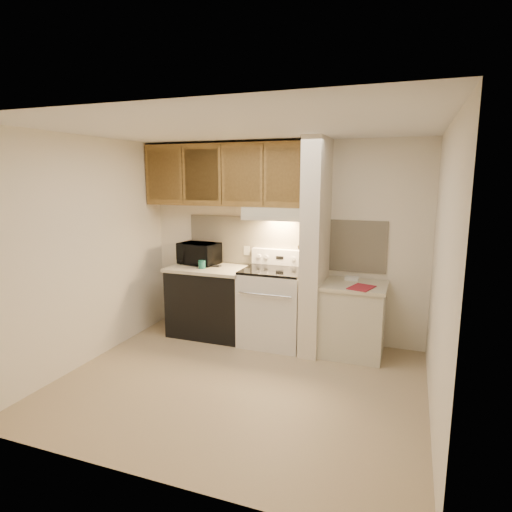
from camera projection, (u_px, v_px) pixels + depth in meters
The scene contains 50 objects.
floor at pixel (238, 384), 4.33m from camera, with size 3.60×3.60×0.00m, color tan.
ceiling at pixel (236, 128), 3.87m from camera, with size 3.60×3.60×0.00m, color white.
wall_back at pixel (282, 241), 5.48m from camera, with size 3.60×0.02×2.50m, color white.
wall_left at pixel (87, 252), 4.71m from camera, with size 0.02×3.00×2.50m, color white.
wall_right at pixel (441, 278), 3.49m from camera, with size 0.02×3.00×2.50m, color white.
backsplash at pixel (282, 242), 5.48m from camera, with size 2.60×0.02×0.63m, color beige.
range_body at pixel (274, 308), 5.31m from camera, with size 0.76×0.65×0.92m, color silver.
oven_window at pixel (265, 312), 5.01m from camera, with size 0.50×0.01×0.30m, color black.
oven_handle at pixel (264, 295), 4.93m from camera, with size 0.02×0.02×0.65m, color silver.
cooktop at pixel (274, 270), 5.22m from camera, with size 0.74×0.64×0.03m, color black.
range_backguard at pixel (281, 257), 5.46m from camera, with size 0.76×0.08×0.20m, color silver.
range_display at pixel (280, 258), 5.43m from camera, with size 0.10×0.01×0.04m, color black.
range_knob_left_outer at pixel (259, 256), 5.52m from camera, with size 0.05×0.05×0.02m, color silver.
range_knob_left_inner at pixel (266, 257), 5.48m from camera, with size 0.05×0.05×0.02m, color silver.
range_knob_right_inner at pixel (293, 259), 5.36m from camera, with size 0.05×0.05×0.02m, color silver.
range_knob_right_outer at pixel (301, 259), 5.33m from camera, with size 0.05×0.05×0.02m, color silver.
dishwasher_front at pixel (210, 302), 5.62m from camera, with size 1.00×0.63×0.87m, color black.
left_countertop at pixel (209, 269), 5.54m from camera, with size 1.04×0.67×0.04m, color beige.
spoon_rest at pixel (212, 266), 5.58m from camera, with size 0.23×0.07×0.02m, color black.
teal_jar at pixel (202, 264), 5.45m from camera, with size 0.09×0.09×0.10m, color #1C5F53.
outlet at pixel (247, 251), 5.65m from camera, with size 0.08×0.01×0.12m, color beige.
microwave at pixel (199, 253), 5.71m from camera, with size 0.52×0.35×0.29m, color black.
partition_pillar at pixel (315, 247), 4.99m from camera, with size 0.22×0.70×2.50m, color beige.
pillar_trim at pixel (306, 243), 5.02m from camera, with size 0.01×0.70×0.04m, color olive.
knife_strip at pixel (304, 242), 4.97m from camera, with size 0.02×0.42×0.04m, color black.
knife_blade_a at pixel (300, 252), 4.84m from camera, with size 0.01×0.04×0.16m, color silver.
knife_handle_a at pixel (300, 239), 4.83m from camera, with size 0.02×0.02×0.10m, color black.
knife_blade_b at pixel (302, 252), 4.93m from camera, with size 0.01×0.04×0.18m, color silver.
knife_handle_b at pixel (302, 238), 4.88m from camera, with size 0.02×0.02×0.10m, color black.
knife_blade_c at pixel (303, 252), 5.00m from camera, with size 0.01×0.04×0.20m, color silver.
knife_handle_c at pixel (303, 237), 4.96m from camera, with size 0.02×0.02×0.10m, color black.
knife_blade_d at pixel (305, 249), 5.07m from camera, with size 0.01×0.04×0.16m, color silver.
knife_handle_d at pixel (305, 236), 5.04m from camera, with size 0.02×0.02×0.10m, color black.
knife_blade_e at pixel (307, 249), 5.15m from camera, with size 0.01×0.04×0.18m, color silver.
knife_handle_e at pixel (307, 235), 5.12m from camera, with size 0.02×0.02×0.10m, color black.
oven_mitt at pixel (308, 251), 5.20m from camera, with size 0.03×0.09×0.22m, color slate.
right_cab_base at pixel (352, 321), 4.99m from camera, with size 0.70×0.60×0.81m, color beige.
right_countertop at pixel (354, 286), 4.91m from camera, with size 0.74×0.64×0.04m, color beige.
red_folder at pixel (361, 287), 4.73m from camera, with size 0.23×0.31×0.01m, color maroon.
white_box at pixel (352, 278), 5.09m from camera, with size 0.16×0.10×0.04m, color white.
range_hood at pixel (277, 213), 5.21m from camera, with size 0.78×0.44×0.15m, color beige.
hood_lip at pixel (272, 218), 5.03m from camera, with size 0.78×0.04×0.06m, color beige.
upper_cabinets at pixel (227, 175), 5.40m from camera, with size 2.18×0.33×0.77m, color olive.
cab_door_a at pixel (164, 175), 5.53m from camera, with size 0.46×0.01×0.63m, color olive.
cab_gap_a at pixel (182, 175), 5.44m from camera, with size 0.01×0.01×0.73m, color black.
cab_door_b at pixel (202, 175), 5.35m from camera, with size 0.46×0.01×0.63m, color olive.
cab_gap_b at pixel (221, 175), 5.25m from camera, with size 0.01×0.01×0.73m, color black.
cab_door_c at pixel (242, 175), 5.16m from camera, with size 0.46×0.01×0.63m, color olive.
cab_gap_c at pixel (263, 175), 5.07m from camera, with size 0.01×0.01×0.73m, color black.
cab_door_d at pixel (285, 175), 4.98m from camera, with size 0.46×0.01×0.63m, color olive.
Camera 1 is at (1.55, -3.71, 2.06)m, focal length 30.00 mm.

